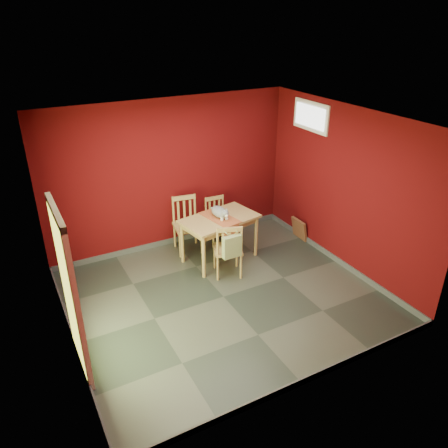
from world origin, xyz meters
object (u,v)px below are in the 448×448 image
chair_far_right (217,220)px  cat (219,210)px  picture_frame (299,229)px  chair_near (228,249)px  tote_bag (232,246)px  chair_far_left (187,224)px  dining_table (220,223)px

chair_far_right → cat: bearing=-114.0°
picture_frame → chair_near: bearing=-165.3°
chair_near → tote_bag: (-0.05, -0.22, 0.16)m
chair_far_left → tote_bag: 1.36m
chair_far_right → tote_bag: (-0.44, -1.36, 0.21)m
tote_bag → dining_table: bearing=76.9°
dining_table → chair_near: bearing=-103.2°
dining_table → chair_far_left: chair_far_left is taller
dining_table → chair_near: 0.58m
dining_table → chair_far_right: bearing=66.1°
chair_near → cat: cat is taller
chair_far_right → cat: cat is taller
chair_far_left → cat: (0.38, -0.54, 0.40)m
chair_far_right → chair_near: bearing=-109.1°
tote_bag → picture_frame: size_ratio=1.08×
chair_far_left → chair_near: size_ratio=1.05×
tote_bag → picture_frame: (1.87, 0.70, -0.45)m
chair_far_right → chair_near: size_ratio=0.91×
chair_near → cat: 0.74m
chair_far_left → chair_far_right: chair_far_left is taller
chair_far_right → tote_bag: 1.44m
dining_table → chair_far_left: size_ratio=1.39×
chair_far_right → chair_near: chair_near is taller
chair_far_left → chair_near: bearing=-78.2°
cat → chair_near: bearing=-99.5°
chair_far_left → chair_far_right: size_ratio=1.16×
chair_near → cat: size_ratio=2.05×
chair_near → cat: bearing=75.9°
dining_table → tote_bag: tote_bag is taller
dining_table → chair_far_left: (-0.36, 0.59, -0.19)m
dining_table → chair_far_right: size_ratio=1.61×
chair_near → picture_frame: 1.91m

